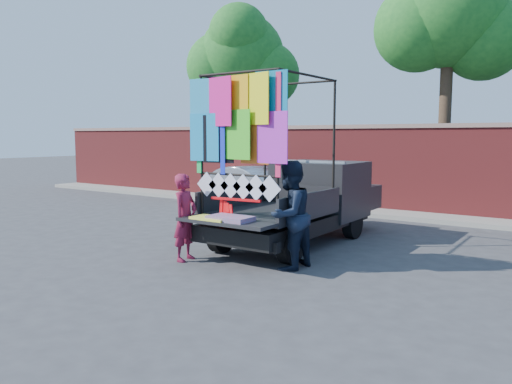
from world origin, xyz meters
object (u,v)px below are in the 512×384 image
Objects in this scene: woman at (185,217)px; man at (290,215)px; pickup_truck at (309,201)px; sedan at (256,187)px.

man reaches higher than woman.
pickup_truck is at bearing -26.96° from woman.
sedan is at bearing 14.50° from woman.
man is (4.75, -5.90, 0.28)m from sedan.
sedan is at bearing -136.87° from man.
man is at bearing -82.29° from woman.
man is at bearing -129.84° from sedan.
man is at bearing -68.74° from pickup_truck.
pickup_truck is 2.89× the size of man.
pickup_truck is at bearing -121.29° from sedan.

